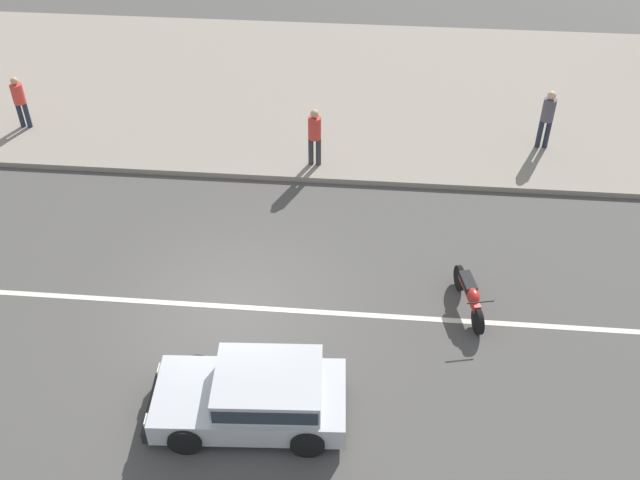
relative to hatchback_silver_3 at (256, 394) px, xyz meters
name	(u,v)px	position (x,y,z in m)	size (l,w,h in m)	color
ground_plane	(232,307)	(-0.98, 2.76, -0.59)	(160.00, 160.00, 0.00)	#4C4947
lane_centre_stripe	(232,307)	(-0.98, 2.76, -0.58)	(50.40, 0.14, 0.01)	silver
kerb_strip	(288,88)	(-0.98, 12.54, -0.51)	(68.00, 10.00, 0.15)	gray
hatchback_silver_3	(256,394)	(0.00, 0.00, 0.00)	(3.62, 1.96, 1.10)	#B7BABF
motorcycle_1	(469,294)	(3.99, 3.13, -0.17)	(0.68, 1.86, 0.80)	black
pedestrian_near_clock	(19,99)	(-8.15, 9.42, 0.45)	(0.34, 0.34, 1.54)	#232838
pedestrian_mid_kerb	(315,133)	(0.27, 8.20, 0.51)	(0.34, 0.34, 1.63)	#333338
pedestrian_by_shop	(547,115)	(6.40, 9.61, 0.55)	(0.34, 0.34, 1.69)	#232838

